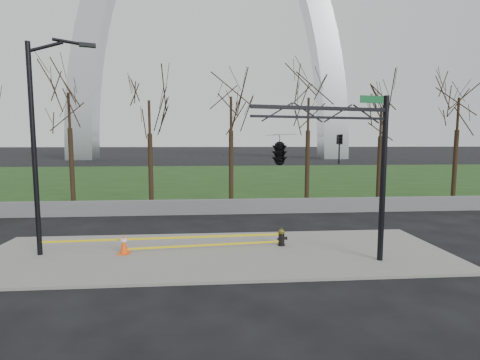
{
  "coord_description": "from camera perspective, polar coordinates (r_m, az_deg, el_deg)",
  "views": [
    {
      "loc": [
        -0.25,
        -13.99,
        4.44
      ],
      "look_at": [
        1.06,
        2.0,
        2.72
      ],
      "focal_mm": 27.52,
      "sensor_mm": 36.0,
      "label": 1
    }
  ],
  "objects": [
    {
      "name": "grass_strip",
      "position": [
        44.21,
        -4.32,
        0.39
      ],
      "size": [
        120.0,
        40.0,
        0.06
      ],
      "primitive_type": "cube",
      "color": "#1D3814",
      "rests_on": "ground"
    },
    {
      "name": "ground",
      "position": [
        14.68,
        -3.55,
        -11.48
      ],
      "size": [
        500.0,
        500.0,
        0.0
      ],
      "primitive_type": "plane",
      "color": "black",
      "rests_on": "ground"
    },
    {
      "name": "traffic_cone",
      "position": [
        15.01,
        -17.57,
        -9.44
      ],
      "size": [
        0.47,
        0.47,
        0.77
      ],
      "rotation": [
        0.0,
        0.0,
        -0.21
      ],
      "color": "#FB4D0D",
      "rests_on": "sidewalk"
    },
    {
      "name": "sidewalk",
      "position": [
        14.66,
        -3.55,
        -11.3
      ],
      "size": [
        18.0,
        6.0,
        0.1
      ],
      "primitive_type": "cube",
      "color": "gray",
      "rests_on": "ground"
    },
    {
      "name": "gateway_arch",
      "position": [
        93.31,
        -4.69,
        23.61
      ],
      "size": [
        66.0,
        6.0,
        65.0
      ],
      "primitive_type": null,
      "color": "silver",
      "rests_on": "ground"
    },
    {
      "name": "street_light",
      "position": [
        15.65,
        -28.6,
        6.33
      ],
      "size": [
        2.32,
        0.89,
        8.21
      ],
      "rotation": [
        0.0,
        0.0,
        0.31
      ],
      "color": "black",
      "rests_on": "ground"
    },
    {
      "name": "caution_tape",
      "position": [
        15.03,
        -9.04,
        -9.31
      ],
      "size": [
        9.45,
        0.62,
        0.39
      ],
      "color": "yellow",
      "rests_on": "ground"
    },
    {
      "name": "fire_hydrant",
      "position": [
        15.52,
        6.49,
        -8.85
      ],
      "size": [
        0.45,
        0.3,
        0.73
      ],
      "rotation": [
        0.0,
        0.0,
        -0.06
      ],
      "color": "black",
      "rests_on": "sidewalk"
    },
    {
      "name": "traffic_signal_mast",
      "position": [
        12.28,
        9.46,
        4.69
      ],
      "size": [
        5.0,
        2.54,
        6.0
      ],
      "rotation": [
        0.0,
        0.0,
        0.21
      ],
      "color": "black",
      "rests_on": "ground"
    },
    {
      "name": "tree_row",
      "position": [
        26.03,
        -1.4,
        5.69
      ],
      "size": [
        48.48,
        4.0,
        8.48
      ],
      "color": "black",
      "rests_on": "ground"
    },
    {
      "name": "guardrail",
      "position": [
        22.35,
        -3.96,
        -4.17
      ],
      "size": [
        60.0,
        0.3,
        0.9
      ],
      "primitive_type": "cube",
      "color": "#59595B",
      "rests_on": "ground"
    }
  ]
}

